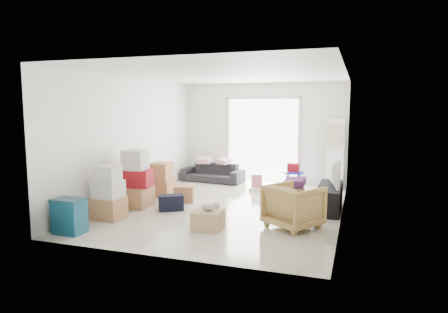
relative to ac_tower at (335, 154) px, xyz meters
name	(u,v)px	position (x,y,z in m)	size (l,w,h in m)	color
room_shell	(229,141)	(-1.95, -2.65, 0.48)	(4.98, 6.48, 3.18)	beige
sliding_door	(263,137)	(-1.95, 0.33, 0.37)	(2.10, 0.04, 2.33)	white
ac_tower	(335,154)	(0.00, 0.00, 0.00)	(0.45, 0.30, 1.75)	white
tv_console	(330,198)	(0.05, -2.27, -0.63)	(0.44, 1.48, 0.49)	black
television	(330,182)	(0.05, -2.27, -0.32)	(0.98, 0.57, 0.13)	black
sofa	(213,170)	(-3.23, -0.15, -0.54)	(1.70, 0.50, 0.67)	black
pillow_left	(204,155)	(-3.49, -0.16, -0.14)	(0.42, 0.33, 0.13)	#EDADC1
pillow_right	(224,156)	(-2.92, -0.10, -0.15)	(0.35, 0.28, 0.12)	#EDADC1
armchair	(294,204)	(-0.45, -3.71, -0.46)	(0.80, 0.75, 0.82)	#AB8A4C
storage_bins	(69,216)	(-3.85, -5.19, -0.59)	(0.50, 0.36, 0.58)	navy
box_stack_a	(108,195)	(-3.75, -4.26, -0.43)	(0.56, 0.47, 0.98)	#A46B4A
box_stack_b	(136,182)	(-3.75, -3.31, -0.37)	(0.68, 0.59, 1.17)	#A46B4A
box_stack_c	(161,180)	(-3.72, -2.26, -0.50)	(0.53, 0.45, 0.78)	#A46B4A
loose_box	(184,193)	(-3.01, -2.54, -0.70)	(0.42, 0.42, 0.35)	#A46B4A
duffel_bag	(171,203)	(-2.94, -3.33, -0.72)	(0.48, 0.29, 0.31)	black
ottoman	(295,195)	(-0.69, -2.02, -0.69)	(0.37, 0.37, 0.37)	#8B7951
blanket	(295,184)	(-0.69, -2.02, -0.44)	(0.41, 0.41, 0.14)	#552255
kids_table	(293,171)	(-0.96, -0.55, -0.40)	(0.54, 0.54, 0.66)	#1A24AA
toy_walker	(256,186)	(-1.79, -0.97, -0.77)	(0.29, 0.26, 0.39)	silver
wood_crate	(208,220)	(-1.80, -4.25, -0.72)	(0.48, 0.48, 0.32)	tan
plush_bunny	(210,206)	(-1.76, -4.24, -0.49)	(0.31, 0.17, 0.16)	#B2ADA8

